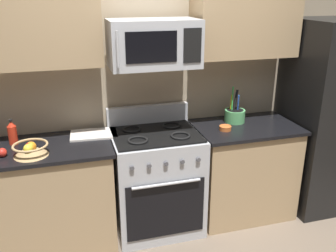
{
  "coord_description": "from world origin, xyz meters",
  "views": [
    {
      "loc": [
        -0.71,
        -2.22,
        2.08
      ],
      "look_at": [
        0.08,
        0.53,
        1.03
      ],
      "focal_mm": 39.57,
      "sensor_mm": 36.0,
      "label": 1
    }
  ],
  "objects": [
    {
      "name": "refrigerator",
      "position": [
        1.77,
        0.64,
        0.92
      ],
      "size": [
        0.85,
        0.75,
        1.84
      ],
      "color": "black",
      "rests_on": "ground"
    },
    {
      "name": "counter_left",
      "position": [
        -1.02,
        0.65,
        0.46
      ],
      "size": [
        1.26,
        0.64,
        0.91
      ],
      "color": "tan",
      "rests_on": "ground"
    },
    {
      "name": "utensil_crock",
      "position": [
        0.8,
        0.78,
        0.98
      ],
      "size": [
        0.19,
        0.19,
        0.33
      ],
      "color": "#59AD66",
      "rests_on": "counter_right"
    },
    {
      "name": "upper_cabinets_left",
      "position": [
        -1.03,
        0.83,
        1.88
      ],
      "size": [
        1.25,
        0.34,
        0.74
      ],
      "color": "tan"
    },
    {
      "name": "apple_loose",
      "position": [
        -1.21,
        0.54,
        0.94
      ],
      "size": [
        0.07,
        0.07,
        0.07
      ],
      "primitive_type": "sphere",
      "color": "red",
      "rests_on": "counter_left"
    },
    {
      "name": "prep_bowl",
      "position": [
        0.63,
        0.6,
        0.93
      ],
      "size": [
        0.11,
        0.11,
        0.04
      ],
      "color": "#D1662D",
      "rests_on": "counter_right"
    },
    {
      "name": "upper_cabinets_right",
      "position": [
        0.87,
        0.83,
        1.88
      ],
      "size": [
        0.93,
        0.34,
        0.74
      ],
      "color": "tan"
    },
    {
      "name": "bottle_hot_sauce",
      "position": [
        -1.15,
        0.78,
        1.01
      ],
      "size": [
        0.07,
        0.07,
        0.21
      ],
      "color": "red",
      "rests_on": "counter_left"
    },
    {
      "name": "microwave",
      "position": [
        -0.0,
        0.68,
        1.68
      ],
      "size": [
        0.72,
        0.44,
        0.38
      ],
      "color": "#B2B5BA"
    },
    {
      "name": "fruit_basket",
      "position": [
        -1.0,
        0.5,
        0.96
      ],
      "size": [
        0.26,
        0.26,
        0.11
      ],
      "color": "tan",
      "rests_on": "counter_left"
    },
    {
      "name": "cutting_board",
      "position": [
        -0.51,
        0.8,
        0.92
      ],
      "size": [
        0.41,
        0.29,
        0.02
      ],
      "primitive_type": "cube",
      "rotation": [
        0.0,
        0.0,
        -0.07
      ],
      "color": "silver",
      "rests_on": "counter_left"
    },
    {
      "name": "wall_back",
      "position": [
        0.0,
        1.05,
        1.3
      ],
      "size": [
        8.0,
        0.1,
        2.6
      ],
      "primitive_type": "cube",
      "color": "tan",
      "rests_on": "ground"
    },
    {
      "name": "counter_right",
      "position": [
        0.86,
        0.65,
        0.46
      ],
      "size": [
        0.94,
        0.64,
        0.91
      ],
      "color": "tan",
      "rests_on": "ground"
    },
    {
      "name": "range_oven",
      "position": [
        -0.0,
        0.66,
        0.47
      ],
      "size": [
        0.76,
        0.68,
        1.09
      ],
      "color": "#B2B5BA",
      "rests_on": "ground"
    }
  ]
}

